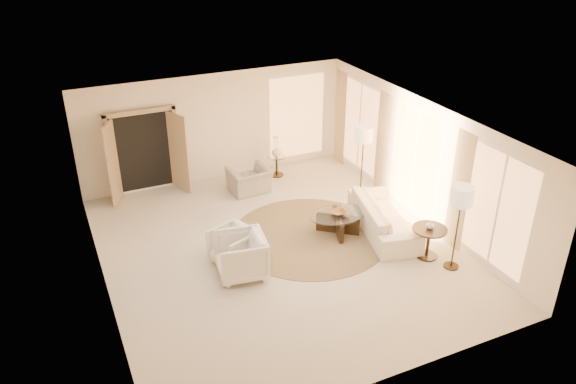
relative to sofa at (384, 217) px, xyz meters
name	(u,v)px	position (x,y,z in m)	size (l,w,h in m)	color
room	(278,191)	(-2.43, 0.25, 1.05)	(7.04, 8.04, 2.83)	beige
windows_right	(417,162)	(1.02, 0.35, 1.00)	(0.10, 6.40, 2.40)	#FFB166
window_back_corner	(297,117)	(-0.13, 4.20, 1.00)	(1.70, 0.10, 2.40)	#FFB166
curtains_right	(392,150)	(0.97, 1.25, 0.95)	(0.06, 5.20, 2.60)	tan
french_doors	(145,153)	(-4.33, 4.07, 0.72)	(1.95, 0.66, 2.16)	tan
area_rug	(309,235)	(-1.58, 0.49, -0.35)	(3.44, 3.44, 0.01)	#423520
sofa	(384,217)	(0.00, 0.00, 0.00)	(2.41, 0.94, 0.70)	white
armchair_left	(233,245)	(-3.43, 0.23, 0.05)	(0.79, 0.74, 0.81)	white
armchair_right	(241,254)	(-3.44, -0.25, 0.12)	(0.92, 0.86, 0.95)	white
accent_chair	(249,176)	(-2.00, 3.03, 0.08)	(0.98, 0.64, 0.86)	#9C988D
coffee_table	(338,221)	(-0.96, 0.34, -0.05)	(1.60, 1.60, 0.47)	black
end_table	(429,237)	(0.26, -1.25, 0.11)	(0.71, 0.71, 0.67)	black
side_table	(277,164)	(-0.99, 3.65, -0.01)	(0.48, 0.48, 0.56)	black
floor_lamp_near	(364,137)	(0.47, 1.74, 1.19)	(0.44, 0.44, 1.81)	black
floor_lamp_far	(462,200)	(0.47, -1.77, 1.18)	(0.44, 0.44, 1.80)	black
bowl	(338,213)	(-0.96, 0.34, 0.16)	(0.31, 0.31, 0.08)	brown
end_vase	(430,225)	(0.26, -1.25, 0.40)	(0.17, 0.17, 0.17)	white
side_vase	(276,151)	(-0.99, 3.65, 0.34)	(0.26, 0.26, 0.27)	white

